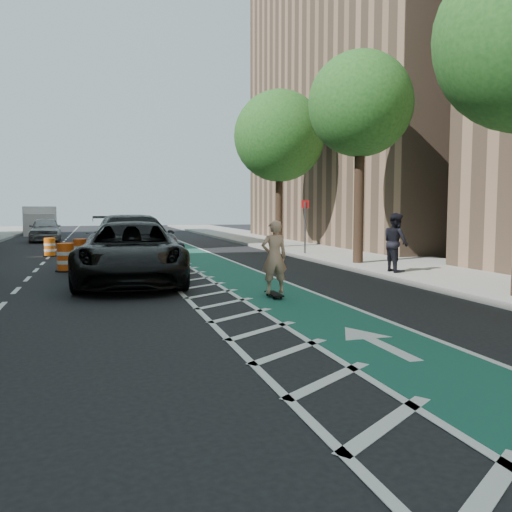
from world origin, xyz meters
name	(u,v)px	position (x,y,z in m)	size (l,w,h in m)	color
ground	(164,320)	(0.00, 0.00, 0.00)	(120.00, 120.00, 0.00)	black
bike_lane	(212,264)	(3.00, 10.00, 0.01)	(2.00, 90.00, 0.01)	#17524B
buffer_strip	(172,265)	(1.50, 10.00, 0.01)	(1.40, 90.00, 0.01)	silver
sidewalk_right	(365,258)	(9.50, 10.00, 0.07)	(5.00, 90.00, 0.15)	gray
curb_right	(310,259)	(7.05, 10.00, 0.08)	(0.12, 90.00, 0.16)	gray
building_right_far	(408,89)	(17.50, 20.00, 9.50)	(14.00, 22.00, 19.00)	#84664C
tree_r_c	(355,107)	(7.90, 8.00, 5.77)	(4.20, 4.20, 7.90)	#382619
tree_r_d	(282,136)	(7.90, 16.00, 5.77)	(4.20, 4.20, 7.90)	#382619
sign_post	(305,226)	(7.60, 12.00, 1.35)	(0.35, 0.08, 2.47)	#4C4C4C
skateboard	(274,294)	(2.81, 1.86, 0.09)	(0.25, 0.84, 0.11)	black
skateboarder	(274,257)	(2.81, 1.86, 0.97)	(0.63, 0.41, 1.72)	tan
suv_near	(132,253)	(-0.25, 5.40, 0.87)	(2.88, 6.25, 1.74)	black
suv_far	(132,242)	(0.00, 8.91, 0.95)	(2.65, 6.52, 1.89)	black
car_silver	(46,229)	(-4.32, 26.99, 0.78)	(1.85, 4.60, 1.57)	#9A9BA0
car_grey	(117,230)	(0.15, 26.99, 0.66)	(1.40, 4.02, 1.32)	slate
pedestrian	(396,242)	(7.70, 4.66, 1.06)	(0.89, 0.69, 1.83)	black
box_truck	(40,222)	(-5.54, 36.96, 1.05)	(2.76, 5.61, 2.28)	silver
barrel_a	(66,258)	(-2.20, 9.00, 0.45)	(0.70, 0.70, 0.95)	#F8500D
barrel_b	(80,251)	(-1.80, 11.94, 0.44)	(0.68, 0.68, 0.93)	#DC430B
barrel_c	(50,248)	(-3.18, 15.30, 0.39)	(0.60, 0.60, 0.82)	orange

